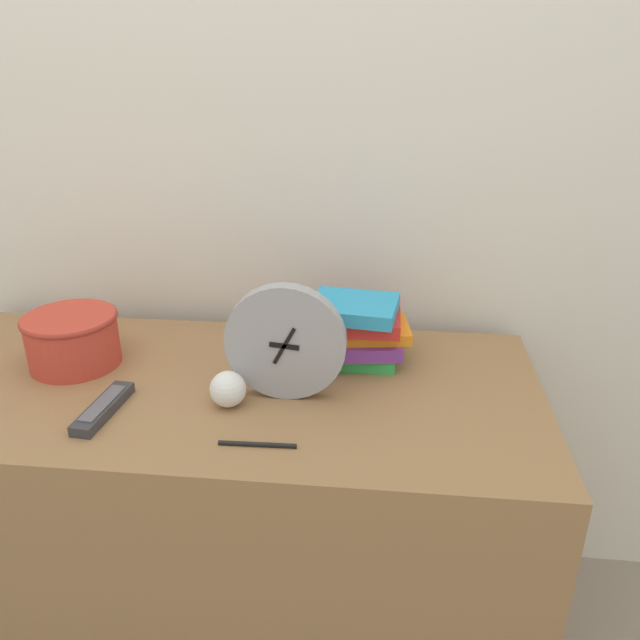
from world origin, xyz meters
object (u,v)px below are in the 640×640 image
(tv_remote, at_px, (103,408))
(pen, at_px, (257,444))
(crumpled_paper_ball, at_px, (228,389))
(desk_clock, at_px, (285,343))
(book_stack, at_px, (350,330))
(basket, at_px, (72,338))

(tv_remote, distance_m, pen, 0.31)
(crumpled_paper_ball, distance_m, pen, 0.15)
(desk_clock, distance_m, book_stack, 0.21)
(basket, bearing_deg, book_stack, 8.51)
(book_stack, relative_size, tv_remote, 1.50)
(book_stack, bearing_deg, pen, -111.75)
(basket, xyz_separation_m, tv_remote, (0.14, -0.18, -0.05))
(book_stack, distance_m, crumpled_paper_ball, 0.31)
(book_stack, bearing_deg, basket, -171.49)
(book_stack, relative_size, crumpled_paper_ball, 3.74)
(crumpled_paper_ball, relative_size, pen, 0.51)
(book_stack, height_order, basket, book_stack)
(crumpled_paper_ball, bearing_deg, tv_remote, -166.87)
(basket, height_order, crumpled_paper_ball, basket)
(book_stack, xyz_separation_m, crumpled_paper_ball, (-0.22, -0.21, -0.03))
(book_stack, height_order, pen, book_stack)
(desk_clock, relative_size, crumpled_paper_ball, 3.34)
(basket, xyz_separation_m, crumpled_paper_ball, (0.36, -0.13, -0.03))
(tv_remote, relative_size, crumpled_paper_ball, 2.50)
(desk_clock, height_order, book_stack, desk_clock)
(pen, bearing_deg, book_stack, 68.25)
(tv_remote, height_order, pen, tv_remote)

